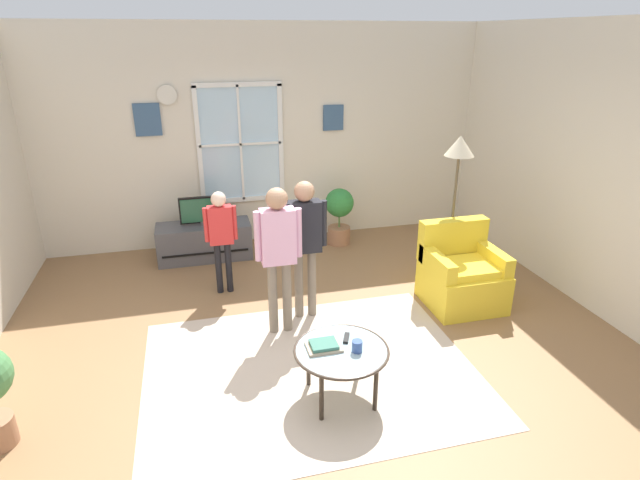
# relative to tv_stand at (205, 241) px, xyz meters

# --- Properties ---
(ground_plane) EXTENTS (6.51, 6.72, 0.02)m
(ground_plane) POSITION_rel_tv_stand_xyz_m (0.93, -2.56, -0.24)
(ground_plane) COLOR olive
(back_wall) EXTENTS (5.91, 0.17, 2.88)m
(back_wall) POSITION_rel_tv_stand_xyz_m (0.92, 0.56, 1.21)
(back_wall) COLOR beige
(back_wall) RESTS_ON ground_plane
(side_wall_right) EXTENTS (0.12, 6.12, 2.88)m
(side_wall_right) POSITION_rel_tv_stand_xyz_m (3.94, -2.56, 1.21)
(side_wall_right) COLOR beige
(side_wall_right) RESTS_ON ground_plane
(area_rug) EXTENTS (2.82, 2.22, 0.01)m
(area_rug) POSITION_rel_tv_stand_xyz_m (0.77, -2.69, -0.23)
(area_rug) COLOR #C6B29E
(area_rug) RESTS_ON ground_plane
(tv_stand) EXTENTS (1.18, 0.47, 0.47)m
(tv_stand) POSITION_rel_tv_stand_xyz_m (0.00, 0.00, 0.00)
(tv_stand) COLOR #4C4C51
(tv_stand) RESTS_ON ground_plane
(television) EXTENTS (0.55, 0.08, 0.37)m
(television) POSITION_rel_tv_stand_xyz_m (0.00, -0.00, 0.43)
(television) COLOR #4C4C4C
(television) RESTS_ON tv_stand
(armchair) EXTENTS (0.76, 0.74, 0.87)m
(armchair) POSITION_rel_tv_stand_xyz_m (2.62, -1.90, 0.09)
(armchair) COLOR yellow
(armchair) RESTS_ON ground_plane
(coffee_table) EXTENTS (0.75, 0.75, 0.46)m
(coffee_table) POSITION_rel_tv_stand_xyz_m (0.93, -3.08, 0.19)
(coffee_table) COLOR #99B2B7
(coffee_table) RESTS_ON ground_plane
(book_stack) EXTENTS (0.27, 0.19, 0.05)m
(book_stack) POSITION_rel_tv_stand_xyz_m (0.80, -3.03, 0.24)
(book_stack) COLOR tan
(book_stack) RESTS_ON coffee_table
(cup) EXTENTS (0.08, 0.08, 0.09)m
(cup) POSITION_rel_tv_stand_xyz_m (1.04, -3.13, 0.27)
(cup) COLOR #334C8C
(cup) RESTS_ON coffee_table
(remote_near_books) EXTENTS (0.09, 0.14, 0.02)m
(remote_near_books) POSITION_rel_tv_stand_xyz_m (1.01, -2.95, 0.23)
(remote_near_books) COLOR black
(remote_near_books) RESTS_ON coffee_table
(person_black_shirt) EXTENTS (0.43, 0.20, 1.44)m
(person_black_shirt) POSITION_rel_tv_stand_xyz_m (0.94, -1.75, 0.67)
(person_black_shirt) COLOR #726656
(person_black_shirt) RESTS_ON ground_plane
(person_red_shirt) EXTENTS (0.36, 0.16, 1.18)m
(person_red_shirt) POSITION_rel_tv_stand_xyz_m (0.17, -1.01, 0.51)
(person_red_shirt) COLOR black
(person_red_shirt) RESTS_ON ground_plane
(person_pink_shirt) EXTENTS (0.44, 0.20, 1.46)m
(person_pink_shirt) POSITION_rel_tv_stand_xyz_m (0.64, -1.98, 0.69)
(person_pink_shirt) COLOR #726656
(person_pink_shirt) RESTS_ON ground_plane
(potted_plant_by_window) EXTENTS (0.39, 0.39, 0.79)m
(potted_plant_by_window) POSITION_rel_tv_stand_xyz_m (1.83, 0.06, 0.23)
(potted_plant_by_window) COLOR #9E6B4C
(potted_plant_by_window) RESTS_ON ground_plane
(floor_lamp) EXTENTS (0.32, 0.32, 1.72)m
(floor_lamp) POSITION_rel_tv_stand_xyz_m (2.75, -1.37, 1.21)
(floor_lamp) COLOR black
(floor_lamp) RESTS_ON ground_plane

